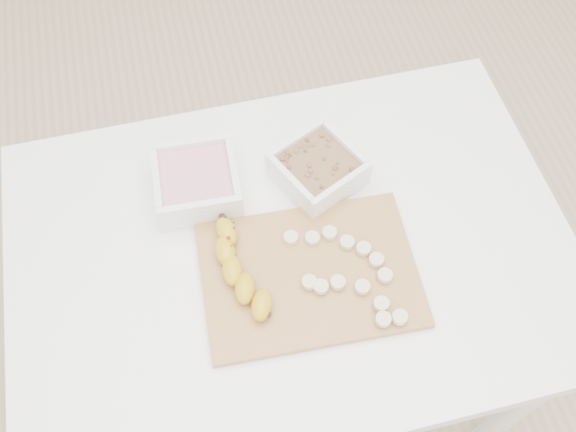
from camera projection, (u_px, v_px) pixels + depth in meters
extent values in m
plane|color=#C6AD89|center=(291.00, 373.00, 1.78)|extent=(3.50, 3.50, 0.00)
cube|color=white|center=(292.00, 252.00, 1.16)|extent=(1.00, 0.70, 0.04)
cylinder|color=white|center=(520.00, 405.00, 1.39)|extent=(0.05, 0.05, 0.71)
cylinder|color=white|center=(89.00, 259.00, 1.57)|extent=(0.05, 0.05, 0.71)
cylinder|color=white|center=(428.00, 187.00, 1.68)|extent=(0.05, 0.05, 0.71)
cube|color=white|center=(197.00, 182.00, 1.17)|extent=(0.16, 0.16, 0.07)
cube|color=pink|center=(197.00, 181.00, 1.17)|extent=(0.13, 0.13, 0.04)
cube|color=white|center=(318.00, 169.00, 1.19)|extent=(0.19, 0.19, 0.07)
cube|color=brown|center=(318.00, 168.00, 1.18)|extent=(0.16, 0.16, 0.04)
cube|color=#AD7944|center=(309.00, 274.00, 1.10)|extent=(0.38, 0.28, 0.01)
cylinder|color=beige|center=(291.00, 238.00, 1.12)|extent=(0.03, 0.03, 0.01)
cylinder|color=beige|center=(312.00, 238.00, 1.12)|extent=(0.03, 0.03, 0.01)
cylinder|color=beige|center=(329.00, 233.00, 1.13)|extent=(0.03, 0.03, 0.01)
cylinder|color=beige|center=(347.00, 242.00, 1.12)|extent=(0.03, 0.03, 0.01)
cylinder|color=beige|center=(364.00, 249.00, 1.11)|extent=(0.03, 0.03, 0.01)
cylinder|color=beige|center=(376.00, 260.00, 1.10)|extent=(0.03, 0.03, 0.01)
cylinder|color=beige|center=(385.00, 276.00, 1.08)|extent=(0.03, 0.03, 0.01)
cylinder|color=beige|center=(309.00, 282.00, 1.08)|extent=(0.03, 0.03, 0.01)
cylinder|color=beige|center=(321.00, 287.00, 1.07)|extent=(0.03, 0.03, 0.01)
cylinder|color=beige|center=(338.00, 283.00, 1.08)|extent=(0.03, 0.03, 0.01)
cylinder|color=beige|center=(362.00, 287.00, 1.07)|extent=(0.03, 0.03, 0.01)
cylinder|color=beige|center=(381.00, 304.00, 1.06)|extent=(0.03, 0.03, 0.01)
cylinder|color=beige|center=(400.00, 317.00, 1.04)|extent=(0.03, 0.03, 0.01)
cylinder|color=beige|center=(383.00, 319.00, 1.04)|extent=(0.03, 0.03, 0.01)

